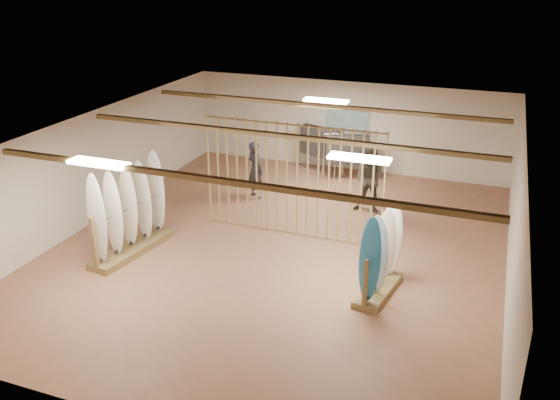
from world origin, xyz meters
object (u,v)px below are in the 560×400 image
at_px(rack_right, 380,266).
at_px(clothing_rack_a, 321,142).
at_px(shopper_a, 255,166).
at_px(clothing_rack_b, 347,149).
at_px(shopper_b, 371,176).
at_px(rack_left, 130,223).

relative_size(rack_right, clothing_rack_a, 1.19).
distance_m(rack_right, shopper_a, 5.86).
xyz_separation_m(clothing_rack_b, shopper_b, (1.21, -2.17, 0.05)).
relative_size(clothing_rack_a, shopper_b, 0.76).
bearing_deg(shopper_a, shopper_b, -140.81).
height_order(rack_left, clothing_rack_b, rack_left).
bearing_deg(shopper_a, rack_right, 175.00).
distance_m(clothing_rack_b, shopper_b, 2.48).
bearing_deg(clothing_rack_a, shopper_b, -27.86).
height_order(clothing_rack_a, shopper_a, shopper_a).
bearing_deg(clothing_rack_a, rack_left, -88.57).
height_order(clothing_rack_a, shopper_b, shopper_b).
relative_size(rack_left, shopper_b, 1.15).
xyz_separation_m(clothing_rack_a, shopper_a, (-1.10, -2.59, -0.09)).
bearing_deg(rack_right, clothing_rack_a, 125.41).
bearing_deg(shopper_b, rack_left, -135.94).
xyz_separation_m(rack_right, clothing_rack_a, (-3.23, 6.52, 0.39)).
bearing_deg(rack_left, shopper_a, 80.51).
xyz_separation_m(clothing_rack_a, clothing_rack_b, (0.93, -0.31, -0.04)).
xyz_separation_m(rack_left, clothing_rack_b, (3.37, 6.42, 0.23)).
relative_size(clothing_rack_b, shopper_a, 0.81).
bearing_deg(rack_right, clothing_rack_b, 119.40).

